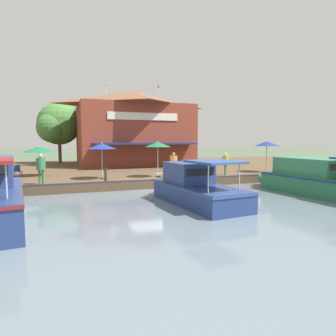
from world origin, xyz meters
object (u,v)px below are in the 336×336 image
at_px(cafe_chair_facing_river, 198,167).
at_px(mooring_post, 106,175).
at_px(cafe_chair_under_first_umbrella, 17,170).
at_px(person_near_entrance, 41,165).
at_px(patio_umbrella_far_corner, 102,146).
at_px(motorboat_distant_upstream, 191,188).
at_px(person_at_quay_edge, 174,162).
at_px(waterfront_restaurant, 133,128).
at_px(person_mid_patio, 225,161).
at_px(motorboat_fourth_along, 318,180).
at_px(tree_behind_restaurant, 57,125).
at_px(patio_umbrella_mid_patio_right, 267,144).
at_px(cafe_chair_back_row_seat, 196,164).
at_px(patio_umbrella_near_quay_edge, 158,145).
at_px(patio_umbrella_back_row, 39,149).

height_order(cafe_chair_facing_river, mooring_post, mooring_post).
distance_m(cafe_chair_under_first_umbrella, person_near_entrance, 4.86).
relative_size(patio_umbrella_far_corner, motorboat_distant_upstream, 0.35).
height_order(patio_umbrella_far_corner, person_at_quay_edge, patio_umbrella_far_corner).
height_order(waterfront_restaurant, patio_umbrella_far_corner, waterfront_restaurant).
bearing_deg(person_mid_patio, patio_umbrella_far_corner, -95.92).
bearing_deg(person_near_entrance, motorboat_fourth_along, 69.57).
relative_size(motorboat_fourth_along, tree_behind_restaurant, 1.38).
xyz_separation_m(patio_umbrella_mid_patio_right, tree_behind_restaurant, (-16.32, -16.10, 2.05)).
height_order(cafe_chair_back_row_seat, cafe_chair_facing_river, same).
height_order(motorboat_fourth_along, tree_behind_restaurant, tree_behind_restaurant).
relative_size(patio_umbrella_near_quay_edge, tree_behind_restaurant, 0.37).
bearing_deg(patio_umbrella_near_quay_edge, motorboat_fourth_along, 48.13).
bearing_deg(motorboat_distant_upstream, patio_umbrella_mid_patio_right, 124.03).
distance_m(cafe_chair_back_row_seat, tree_behind_restaurant, 17.25).
xyz_separation_m(person_near_entrance, motorboat_fourth_along, (5.68, 15.26, -0.87)).
relative_size(cafe_chair_facing_river, person_near_entrance, 0.47).
bearing_deg(patio_umbrella_near_quay_edge, tree_behind_restaurant, -157.97).
height_order(cafe_chair_under_first_umbrella, person_at_quay_edge, person_at_quay_edge).
bearing_deg(patio_umbrella_near_quay_edge, cafe_chair_under_first_umbrella, -109.37).
bearing_deg(tree_behind_restaurant, person_near_entrance, -3.06).
bearing_deg(person_near_entrance, mooring_post, 83.91).
bearing_deg(person_near_entrance, patio_umbrella_near_quay_edge, 98.79).
bearing_deg(patio_umbrella_near_quay_edge, mooring_post, -68.07).
bearing_deg(person_mid_patio, cafe_chair_under_first_umbrella, -105.32).
xyz_separation_m(patio_umbrella_near_quay_edge, patio_umbrella_mid_patio_right, (-0.14, 9.44, 0.03)).
bearing_deg(motorboat_fourth_along, cafe_chair_under_first_umbrella, -120.81).
height_order(patio_umbrella_near_quay_edge, motorboat_distant_upstream, patio_umbrella_near_quay_edge).
height_order(patio_umbrella_mid_patio_right, tree_behind_restaurant, tree_behind_restaurant).
distance_m(person_near_entrance, motorboat_distant_upstream, 9.05).
bearing_deg(tree_behind_restaurant, person_at_quay_edge, 23.45).
height_order(cafe_chair_under_first_umbrella, cafe_chair_back_row_seat, same).
height_order(patio_umbrella_back_row, mooring_post, patio_umbrella_back_row).
xyz_separation_m(person_at_quay_edge, mooring_post, (0.69, -4.76, -0.67)).
distance_m(person_near_entrance, tree_behind_restaurant, 17.96).
relative_size(cafe_chair_back_row_seat, mooring_post, 0.97).
bearing_deg(patio_umbrella_mid_patio_right, cafe_chair_back_row_seat, -135.12).
relative_size(person_at_quay_edge, person_mid_patio, 1.06).
bearing_deg(patio_umbrella_mid_patio_right, mooring_post, -82.69).
bearing_deg(person_near_entrance, cafe_chair_back_row_seat, 113.98).
height_order(patio_umbrella_far_corner, patio_umbrella_near_quay_edge, patio_umbrella_near_quay_edge).
bearing_deg(patio_umbrella_back_row, cafe_chair_back_row_seat, 94.57).
relative_size(patio_umbrella_back_row, cafe_chair_facing_river, 2.69).
xyz_separation_m(patio_umbrella_mid_patio_right, cafe_chair_facing_river, (-1.42, -5.54, -1.85)).
bearing_deg(patio_umbrella_mid_patio_right, person_near_entrance, -85.58).
xyz_separation_m(patio_umbrella_mid_patio_right, mooring_post, (1.71, -13.34, -1.88)).
bearing_deg(patio_umbrella_near_quay_edge, patio_umbrella_back_row, -113.40).
bearing_deg(cafe_chair_under_first_umbrella, patio_umbrella_back_row, 95.61).
xyz_separation_m(patio_umbrella_back_row, person_near_entrance, (4.61, 0.34, -0.80)).
height_order(person_near_entrance, motorboat_fourth_along, person_near_entrance).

